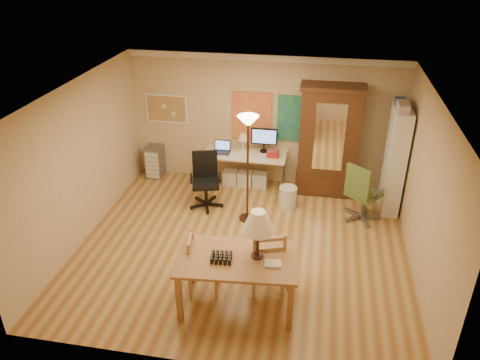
% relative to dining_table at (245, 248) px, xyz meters
% --- Properties ---
extents(floor, '(5.50, 5.50, 0.00)m').
position_rel_dining_table_xyz_m(floor, '(-0.27, 1.34, -0.97)').
color(floor, '#915F33').
rests_on(floor, ground).
extents(crown_molding, '(5.50, 0.08, 0.12)m').
position_rel_dining_table_xyz_m(crown_molding, '(-0.27, 3.80, 1.67)').
color(crown_molding, white).
rests_on(crown_molding, floor).
extents(corkboard, '(0.90, 0.04, 0.62)m').
position_rel_dining_table_xyz_m(corkboard, '(-2.32, 3.81, 0.53)').
color(corkboard, tan).
rests_on(corkboard, floor).
extents(art_panel_left, '(0.80, 0.04, 1.00)m').
position_rel_dining_table_xyz_m(art_panel_left, '(-0.52, 3.81, 0.48)').
color(art_panel_left, yellow).
rests_on(art_panel_left, floor).
extents(art_panel_right, '(0.75, 0.04, 0.95)m').
position_rel_dining_table_xyz_m(art_panel_right, '(0.38, 3.81, 0.48)').
color(art_panel_right, '#235C8D').
rests_on(art_panel_right, floor).
extents(dining_table, '(1.71, 1.12, 1.54)m').
position_rel_dining_table_xyz_m(dining_table, '(0.00, 0.00, 0.00)').
color(dining_table, brown).
rests_on(dining_table, floor).
extents(ladder_chair_back, '(0.62, 0.60, 1.06)m').
position_rel_dining_table_xyz_m(ladder_chair_back, '(0.26, 0.36, -0.48)').
color(ladder_chair_back, tan).
rests_on(ladder_chair_back, floor).
extents(ladder_chair_left, '(0.49, 0.50, 0.97)m').
position_rel_dining_table_xyz_m(ladder_chair_left, '(-0.65, 0.15, -0.52)').
color(ladder_chair_left, tan).
rests_on(ladder_chair_left, floor).
extents(torchiere_lamp, '(0.37, 0.37, 2.03)m').
position_rel_dining_table_xyz_m(torchiere_lamp, '(-0.33, 2.23, 0.66)').
color(torchiere_lamp, '#3F2519').
rests_on(torchiere_lamp, floor).
extents(computer_desk, '(1.69, 0.74, 1.28)m').
position_rel_dining_table_xyz_m(computer_desk, '(-0.56, 3.50, -0.51)').
color(computer_desk, beige).
rests_on(computer_desk, floor).
extents(office_chair_black, '(0.67, 0.67, 1.08)m').
position_rel_dining_table_xyz_m(office_chair_black, '(-1.20, 2.58, -0.68)').
color(office_chair_black, black).
rests_on(office_chair_black, floor).
extents(office_chair_green, '(0.73, 0.73, 1.14)m').
position_rel_dining_table_xyz_m(office_chair_green, '(1.73, 2.60, -0.67)').
color(office_chair_green, slate).
rests_on(office_chair_green, floor).
extents(drawer_cart, '(0.34, 0.41, 0.68)m').
position_rel_dining_table_xyz_m(drawer_cart, '(-2.60, 3.62, -0.63)').
color(drawer_cart, slate).
rests_on(drawer_cart, floor).
extents(armoire, '(1.22, 0.58, 2.25)m').
position_rel_dining_table_xyz_m(armoire, '(1.06, 3.58, 0.01)').
color(armoire, '#39260F').
rests_on(armoire, floor).
extents(bookshelf, '(0.30, 0.81, 2.01)m').
position_rel_dining_table_xyz_m(bookshelf, '(2.28, 3.14, 0.03)').
color(bookshelf, white).
rests_on(bookshelf, floor).
extents(wastebin, '(0.35, 0.35, 0.43)m').
position_rel_dining_table_xyz_m(wastebin, '(0.37, 2.80, -0.76)').
color(wastebin, silver).
rests_on(wastebin, floor).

